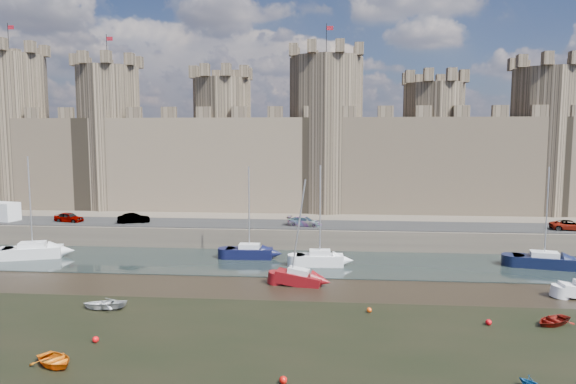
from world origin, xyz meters
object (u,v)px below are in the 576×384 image
object	(u,v)px
car_3	(570,226)
sailboat_0	(33,251)
car_0	(69,217)
sailboat_2	(320,258)
sailboat_4	(298,277)
sailboat_1	(249,252)
sailboat_3	(544,260)
car_2	(305,222)
car_1	(134,218)
dinghy_0	(55,361)

from	to	relation	value
car_3	sailboat_0	world-z (taller)	sailboat_0
car_0	car_3	xyz separation A→B (m)	(63.04, -0.49, -0.04)
sailboat_2	sailboat_4	distance (m)	7.32
sailboat_0	sailboat_1	xyz separation A→B (m)	(24.46, 1.99, -0.06)
car_3	sailboat_2	size ratio (longest dim) A/B	0.42
sailboat_3	sailboat_4	distance (m)	26.66
car_2	sailboat_4	world-z (taller)	sailboat_4
sailboat_2	car_2	bearing A→B (deg)	99.50
car_3	sailboat_4	distance (m)	35.93
car_1	dinghy_0	distance (m)	36.83
sailboat_3	dinghy_0	bearing A→B (deg)	-132.87
car_0	sailboat_3	xyz separation A→B (m)	(56.76, -9.06, -2.36)
sailboat_4	sailboat_0	bearing A→B (deg)	174.63
car_0	sailboat_0	bearing A→B (deg)	-162.93
car_2	dinghy_0	size ratio (longest dim) A/B	1.39
sailboat_0	sailboat_1	world-z (taller)	sailboat_0
car_1	dinghy_0	size ratio (longest dim) A/B	1.30
sailboat_2	sailboat_4	bearing A→B (deg)	-107.05
sailboat_1	sailboat_4	distance (m)	11.54
sailboat_4	car_1	bearing A→B (deg)	151.31
car_1	sailboat_4	world-z (taller)	sailboat_4
car_3	sailboat_0	distance (m)	62.97
car_3	sailboat_3	xyz separation A→B (m)	(-6.28, -8.57, -2.31)
car_0	sailboat_1	world-z (taller)	sailboat_1
car_3	sailboat_3	bearing A→B (deg)	150.18
dinghy_0	car_1	bearing A→B (deg)	50.33
car_3	sailboat_3	size ratio (longest dim) A/B	0.42
sailboat_1	sailboat_4	bearing A→B (deg)	-58.97
sailboat_2	dinghy_0	distance (m)	29.57
car_2	car_3	xyz separation A→B (m)	(31.96, -0.09, -0.00)
car_0	sailboat_3	bearing A→B (deg)	-86.67
car_2	sailboat_1	bearing A→B (deg)	152.15
sailboat_0	sailboat_2	xyz separation A→B (m)	(32.47, -0.65, -0.03)
sailboat_1	car_2	bearing A→B (deg)	50.06
car_1	sailboat_1	bearing A→B (deg)	-132.69
car_1	sailboat_1	distance (m)	18.27
sailboat_1	sailboat_2	xyz separation A→B (m)	(8.01, -2.64, 0.03)
car_1	car_0	bearing A→B (deg)	71.51
sailboat_1	sailboat_2	size ratio (longest dim) A/B	0.97
sailboat_3	car_0	bearing A→B (deg)	-176.38
car_3	car_1	bearing A→B (deg)	95.99
car_0	sailboat_4	size ratio (longest dim) A/B	0.39
sailboat_2	car_1	bearing A→B (deg)	154.38
car_1	sailboat_4	distance (m)	28.63
car_2	car_3	world-z (taller)	car_2
sailboat_1	sailboat_0	bearing A→B (deg)	-176.86
car_3	car_0	bearing A→B (deg)	95.94
car_3	sailboat_4	world-z (taller)	sailboat_4
sailboat_3	car_3	bearing A→B (deg)	66.49
sailboat_0	dinghy_0	distance (m)	31.12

